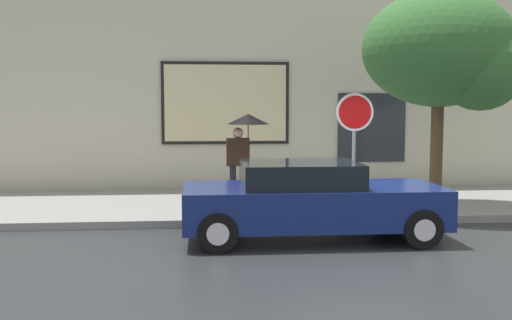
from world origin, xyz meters
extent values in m
plane|color=#282B2D|center=(0.00, 0.00, 0.00)|extent=(60.00, 60.00, 0.00)
cube|color=gray|center=(0.00, 3.00, 0.07)|extent=(20.00, 4.00, 0.15)
cube|color=beige|center=(0.00, 5.50, 3.50)|extent=(20.00, 0.40, 7.00)
cube|color=black|center=(-2.24, 5.27, 2.34)|extent=(3.26, 0.06, 2.10)
cube|color=beige|center=(-2.24, 5.24, 2.34)|extent=(3.10, 0.03, 1.94)
cube|color=#262B33|center=(1.60, 5.28, 1.70)|extent=(1.80, 0.04, 1.80)
cone|color=#99999E|center=(3.00, 5.15, 3.10)|extent=(0.22, 0.24, 0.24)
cube|color=navy|center=(-0.95, -0.08, 0.59)|extent=(4.38, 1.79, 0.66)
cube|color=black|center=(-1.17, -0.08, 1.13)|extent=(1.97, 1.57, 0.41)
cylinder|color=black|center=(0.69, 0.74, 0.32)|extent=(0.64, 0.22, 0.64)
cylinder|color=silver|center=(0.69, 0.74, 0.32)|extent=(0.35, 0.24, 0.35)
cylinder|color=black|center=(0.69, -0.91, 0.32)|extent=(0.64, 0.22, 0.64)
cylinder|color=silver|center=(0.69, -0.91, 0.32)|extent=(0.35, 0.24, 0.35)
cylinder|color=black|center=(-2.60, 0.74, 0.32)|extent=(0.64, 0.22, 0.64)
cylinder|color=silver|center=(-2.60, 0.74, 0.32)|extent=(0.35, 0.24, 0.35)
cylinder|color=black|center=(-2.60, -0.91, 0.32)|extent=(0.64, 0.22, 0.64)
cylinder|color=silver|center=(-2.60, -0.91, 0.32)|extent=(0.35, 0.24, 0.35)
cylinder|color=black|center=(-2.18, 2.68, 0.57)|extent=(0.14, 0.14, 0.84)
cylinder|color=black|center=(-1.96, 2.68, 0.57)|extent=(0.14, 0.14, 0.84)
cube|color=black|center=(-2.07, 2.68, 1.29)|extent=(0.49, 0.22, 0.60)
sphere|color=tan|center=(-2.07, 2.68, 1.71)|extent=(0.23, 0.23, 0.23)
cylinder|color=#4C4C51|center=(-1.85, 2.68, 1.54)|extent=(0.02, 0.02, 0.90)
cone|color=black|center=(-1.85, 2.68, 2.00)|extent=(0.91, 0.91, 0.22)
cylinder|color=#4C3823|center=(2.09, 2.09, 1.36)|extent=(0.26, 0.26, 2.43)
ellipsoid|color=#33662D|center=(2.09, 2.09, 3.46)|extent=(3.22, 2.74, 2.41)
sphere|color=#33662D|center=(2.81, 1.68, 3.06)|extent=(1.77, 1.77, 1.77)
cylinder|color=gray|center=(0.22, 1.73, 1.33)|extent=(0.07, 0.07, 2.36)
cylinder|color=white|center=(0.22, 1.69, 2.16)|extent=(0.76, 0.02, 0.76)
cylinder|color=red|center=(0.22, 1.67, 2.16)|extent=(0.66, 0.02, 0.66)
camera|label=1|loc=(-2.80, -10.09, 2.32)|focal=41.99mm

